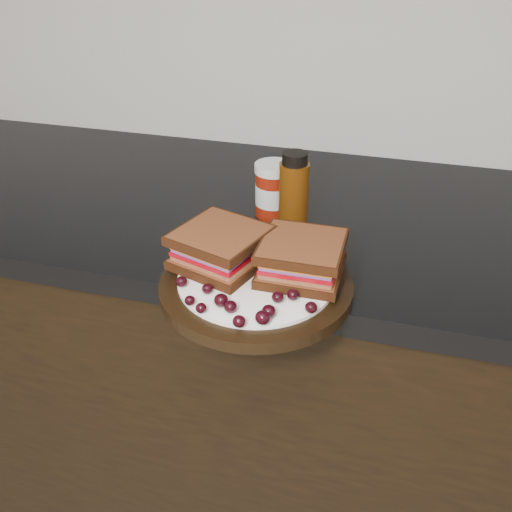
{
  "coord_description": "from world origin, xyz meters",
  "views": [
    {
      "loc": [
        0.33,
        0.76,
        1.38
      ],
      "look_at": [
        0.14,
        1.42,
        0.96
      ],
      "focal_mm": 40.0,
      "sensor_mm": 36.0,
      "label": 1
    }
  ],
  "objects": [
    {
      "name": "grape_1",
      "position": [
        0.09,
        1.36,
        0.93
      ],
      "size": [
        0.02,
        0.02,
        0.01
      ],
      "primitive_type": "ellipsoid",
      "color": "black",
      "rests_on": "plate"
    },
    {
      "name": "grape_14",
      "position": [
        0.21,
        1.45,
        0.93
      ],
      "size": [
        0.01,
        0.01,
        0.01
      ],
      "primitive_type": "ellipsoid",
      "color": "black",
      "rests_on": "plate"
    },
    {
      "name": "sandwich_left",
      "position": [
        0.08,
        1.44,
        0.95
      ],
      "size": [
        0.15,
        0.15,
        0.05
      ],
      "primitive_type": null,
      "rotation": [
        0.0,
        0.0,
        -0.31
      ],
      "color": "brown",
      "rests_on": "plate"
    },
    {
      "name": "oil_bottle",
      "position": [
        0.15,
        1.62,
        0.97
      ],
      "size": [
        0.06,
        0.06,
        0.14
      ],
      "primitive_type": "cylinder",
      "rotation": [
        0.0,
        0.0,
        0.32
      ],
      "color": "#4C2507",
      "rests_on": "countertop"
    },
    {
      "name": "grape_2",
      "position": [
        0.08,
        1.33,
        0.93
      ],
      "size": [
        0.01,
        0.01,
        0.01
      ],
      "primitive_type": "ellipsoid",
      "color": "black",
      "rests_on": "plate"
    },
    {
      "name": "grape_5",
      "position": [
        0.13,
        1.33,
        0.93
      ],
      "size": [
        0.02,
        0.02,
        0.02
      ],
      "primitive_type": "ellipsoid",
      "color": "black",
      "rests_on": "plate"
    },
    {
      "name": "grape_22",
      "position": [
        0.1,
        1.44,
        0.93
      ],
      "size": [
        0.02,
        0.02,
        0.02
      ],
      "primitive_type": "ellipsoid",
      "color": "black",
      "rests_on": "plate"
    },
    {
      "name": "grape_7",
      "position": [
        0.18,
        1.32,
        0.93
      ],
      "size": [
        0.02,
        0.02,
        0.02
      ],
      "primitive_type": "ellipsoid",
      "color": "black",
      "rests_on": "plate"
    },
    {
      "name": "countertop",
      "position": [
        0.0,
        1.7,
        0.88
      ],
      "size": [
        3.98,
        0.6,
        0.04
      ],
      "primitive_type": "cube",
      "color": "black",
      "rests_on": "base_cabinets"
    },
    {
      "name": "grape_23",
      "position": [
        0.07,
        1.45,
        0.93
      ],
      "size": [
        0.02,
        0.02,
        0.02
      ],
      "primitive_type": "ellipsoid",
      "color": "black",
      "rests_on": "plate"
    },
    {
      "name": "grape_15",
      "position": [
        0.19,
        1.45,
        0.93
      ],
      "size": [
        0.02,
        0.02,
        0.02
      ],
      "primitive_type": "ellipsoid",
      "color": "black",
      "rests_on": "plate"
    },
    {
      "name": "sandwich_right",
      "position": [
        0.2,
        1.45,
        0.95
      ],
      "size": [
        0.12,
        0.12,
        0.05
      ],
      "primitive_type": null,
      "rotation": [
        0.0,
        0.0,
        0.01
      ],
      "color": "brown",
      "rests_on": "plate"
    },
    {
      "name": "grape_8",
      "position": [
        0.18,
        1.34,
        0.93
      ],
      "size": [
        0.02,
        0.02,
        0.02
      ],
      "primitive_type": "ellipsoid",
      "color": "black",
      "rests_on": "plate"
    },
    {
      "name": "grape_16",
      "position": [
        0.11,
        1.47,
        0.93
      ],
      "size": [
        0.02,
        0.02,
        0.01
      ],
      "primitive_type": "ellipsoid",
      "color": "black",
      "rests_on": "plate"
    },
    {
      "name": "grape_24",
      "position": [
        0.06,
        1.43,
        0.93
      ],
      "size": [
        0.02,
        0.02,
        0.02
      ],
      "primitive_type": "ellipsoid",
      "color": "black",
      "rests_on": "plate"
    },
    {
      "name": "grape_12",
      "position": [
        0.23,
        1.4,
        0.93
      ],
      "size": [
        0.02,
        0.02,
        0.02
      ],
      "primitive_type": "ellipsoid",
      "color": "black",
      "rests_on": "plate"
    },
    {
      "name": "grape_3",
      "position": [
        0.1,
        1.32,
        0.93
      ],
      "size": [
        0.02,
        0.02,
        0.01
      ],
      "primitive_type": "ellipsoid",
      "color": "black",
      "rests_on": "plate"
    },
    {
      "name": "grape_11",
      "position": [
        0.21,
        1.38,
        0.93
      ],
      "size": [
        0.02,
        0.02,
        0.02
      ],
      "primitive_type": "ellipsoid",
      "color": "black",
      "rests_on": "plate"
    },
    {
      "name": "grape_21",
      "position": [
        0.09,
        1.4,
        0.93
      ],
      "size": [
        0.02,
        0.02,
        0.02
      ],
      "primitive_type": "ellipsoid",
      "color": "black",
      "rests_on": "plate"
    },
    {
      "name": "grape_18",
      "position": [
        0.07,
        1.44,
        0.93
      ],
      "size": [
        0.02,
        0.02,
        0.02
      ],
      "primitive_type": "ellipsoid",
      "color": "black",
      "rests_on": "plate"
    },
    {
      "name": "grape_20",
      "position": [
        0.08,
        1.41,
        0.93
      ],
      "size": [
        0.02,
        0.02,
        0.02
      ],
      "primitive_type": "ellipsoid",
      "color": "black",
      "rests_on": "plate"
    },
    {
      "name": "grape_17",
      "position": [
        0.09,
        1.46,
        0.93
      ],
      "size": [
        0.02,
        0.02,
        0.02
      ],
      "primitive_type": "ellipsoid",
      "color": "black",
      "rests_on": "plate"
    },
    {
      "name": "base_cabinets",
      "position": [
        0.0,
        1.7,
        0.43
      ],
      "size": [
        3.96,
        0.58,
        0.86
      ],
      "primitive_type": "cube",
      "color": "black",
      "rests_on": "ground_plane"
    },
    {
      "name": "grape_0",
      "position": [
        0.05,
        1.37,
        0.93
      ],
      "size": [
        0.02,
        0.02,
        0.02
      ],
      "primitive_type": "ellipsoid",
      "color": "black",
      "rests_on": "plate"
    },
    {
      "name": "grape_6",
      "position": [
        0.15,
        1.31,
        0.93
      ],
      "size": [
        0.02,
        0.02,
        0.02
      ],
      "primitive_type": "ellipsoid",
      "color": "black",
      "rests_on": "plate"
    },
    {
      "name": "grape_4",
      "position": [
        0.12,
        1.34,
        0.93
      ],
      "size": [
        0.02,
        0.02,
        0.02
      ],
      "primitive_type": "ellipsoid",
      "color": "black",
      "rests_on": "plate"
    },
    {
      "name": "plate",
      "position": [
        0.14,
        1.42,
        0.91
      ],
      "size": [
        0.28,
        0.28,
        0.02
      ],
      "primitive_type": "cylinder",
      "color": "black",
      "rests_on": "countertop"
    },
    {
      "name": "grape_9",
      "position": [
        0.19,
        1.37,
        0.93
      ],
      "size": [
        0.02,
        0.02,
        0.02
      ],
      "primitive_type": "ellipsoid",
      "color": "black",
      "rests_on": "plate"
    },
    {
      "name": "grape_10",
      "position": [
        0.24,
        1.36,
        0.93
      ],
      "size": [
        0.02,
        0.02,
        0.02
      ],
      "primitive_type": "ellipsoid",
      "color": "black",
      "rests_on": "plate"
    },
    {
      "name": "grape_13",
      "position": [
        0.23,
        1.43,
        0.93
      ],
      "size": [
        0.02,
        0.02,
        0.02
      ],
      "primitive_type": "ellipsoid",
      "color": "black",
      "rests_on": "plate"
    },
    {
      "name": "condiment_jar",
      "position": [
        0.11,
        1.66,
        0.95
      ],
      "size": [
        0.08,
        0.08,
        0.1
      ],
      "primitive_type": "cylinder",
      "rotation": [
        0.0,
        0.0,
        -0.23
      ],
      "color": "maroon",
      "rests_on": "countertop"
    },
    {
      "name": "grape_19",
      "position": [
        0.07,
        1.45,
        0.93
      ],
      "size": [
        0.02,
        0.02,
        0.02
      ],
      "primitive_type": "ellipsoid",
      "color": "black",
      "rests_on": "plate"
    }
  ]
}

